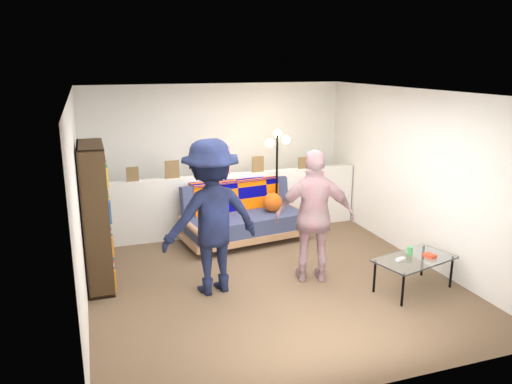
% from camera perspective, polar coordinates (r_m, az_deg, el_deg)
% --- Properties ---
extents(ground, '(5.00, 5.00, 0.00)m').
position_cam_1_polar(ground, '(6.72, 1.11, -9.52)').
color(ground, brown).
rests_on(ground, ground).
extents(room_shell, '(4.60, 5.05, 2.45)m').
position_cam_1_polar(room_shell, '(6.66, -0.20, 5.32)').
color(room_shell, silver).
rests_on(room_shell, ground).
extents(half_wall_ledge, '(4.45, 0.15, 1.00)m').
position_cam_1_polar(half_wall_ledge, '(8.16, -3.16, -1.35)').
color(half_wall_ledge, silver).
rests_on(half_wall_ledge, ground).
extents(ledge_decor, '(2.97, 0.02, 0.45)m').
position_cam_1_polar(ledge_decor, '(7.93, -4.76, 3.17)').
color(ledge_decor, brown).
rests_on(ledge_decor, half_wall_ledge).
extents(futon_sofa, '(2.03, 1.17, 0.83)m').
position_cam_1_polar(futon_sofa, '(7.85, -1.33, -2.87)').
color(futon_sofa, '#A97852').
rests_on(futon_sofa, ground).
extents(bookshelf, '(0.30, 0.90, 1.81)m').
position_cam_1_polar(bookshelf, '(6.49, -17.82, -3.18)').
color(bookshelf, black).
rests_on(bookshelf, ground).
extents(coffee_table, '(1.11, 0.79, 0.52)m').
position_cam_1_polar(coffee_table, '(6.49, 17.69, -7.44)').
color(coffee_table, black).
rests_on(coffee_table, ground).
extents(floor_lamp, '(0.36, 0.31, 1.70)m').
position_cam_1_polar(floor_lamp, '(8.07, 2.45, 3.61)').
color(floor_lamp, black).
rests_on(floor_lamp, ground).
extents(person_left, '(1.33, 0.90, 1.89)m').
position_cam_1_polar(person_left, '(6.01, -5.14, -2.89)').
color(person_left, black).
rests_on(person_left, ground).
extents(person_right, '(1.08, 0.70, 1.71)m').
position_cam_1_polar(person_right, '(6.35, 6.72, -2.82)').
color(person_right, pink).
rests_on(person_right, ground).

